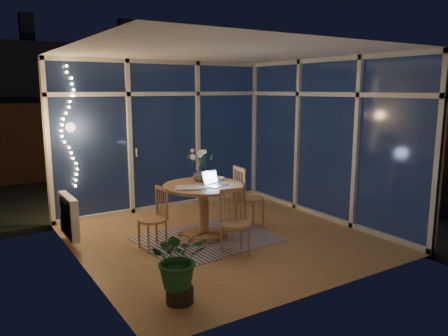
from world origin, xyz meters
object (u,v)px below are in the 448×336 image
Objects in this scene: chair_right at (249,197)px; chair_left at (152,218)px; chair_front at (235,223)px; flower_vase at (200,174)px; dining_table at (203,211)px; laptop at (216,178)px; potted_plant at (179,267)px.

chair_left is at bearing 97.55° from chair_right.
chair_left is at bearing 147.95° from chair_front.
flower_vase is at bearing 98.30° from chair_front.
chair_right reaches higher than chair_left.
chair_left is at bearing -163.75° from flower_vase.
chair_left is 1.12m from chair_front.
flower_vase is (0.07, 0.22, 0.49)m from dining_table.
flower_vase is at bearing 100.68° from chair_left.
dining_table is at bearing -107.38° from flower_vase.
chair_left is 1.04m from laptop.
dining_table is at bearing 102.45° from chair_front.
flower_vase is at bearing 55.39° from potted_plant.
potted_plant is at bearing 135.07° from chair_right.
chair_right is (1.60, 0.03, 0.07)m from chair_left.
chair_left is 4.01× the size of flower_vase.
laptop is (0.10, 0.64, 0.46)m from chair_front.
chair_front reaches higher than chair_left.
chair_left is 1.11× the size of potted_plant.
flower_vase reaches higher than chair_left.
potted_plant is at bearing -126.64° from dining_table.
chair_left is at bearing 76.54° from potted_plant.
flower_vase is 2.24m from potted_plant.
flower_vase is at bearing 77.45° from laptop.
flower_vase is at bearing 79.44° from chair_right.
potted_plant is (-1.17, -1.57, -0.01)m from dining_table.
chair_right is 0.81m from laptop.
chair_front is 1.12m from flower_vase.
laptop reaches higher than chair_right.
laptop is (-0.68, -0.16, 0.40)m from chair_right.
laptop is at bearing -53.92° from dining_table.
chair_front is at bearing -118.76° from laptop.
chair_left is (-0.80, -0.03, 0.03)m from dining_table.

